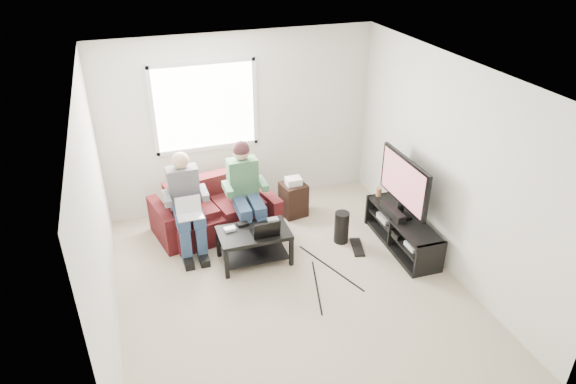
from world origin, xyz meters
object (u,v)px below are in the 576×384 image
at_px(sofa, 215,213).
at_px(subwoofer, 342,227).
at_px(tv, 404,183).
at_px(coffee_table, 254,239).
at_px(tv_stand, 402,233).
at_px(end_table, 293,198).

xyz_separation_m(sofa, subwoofer, (1.57, -0.83, -0.06)).
height_order(tv, subwoofer, tv).
distance_m(coffee_table, tv, 2.06).
distance_m(tv_stand, tv, 0.72).
xyz_separation_m(coffee_table, end_table, (0.86, 0.94, -0.06)).
bearing_deg(tv_stand, coffee_table, 170.72).
height_order(tv_stand, end_table, end_table).
height_order(subwoofer, end_table, end_table).
bearing_deg(subwoofer, sofa, 152.08).
height_order(sofa, tv_stand, sofa).
relative_size(sofa, tv, 1.61).
xyz_separation_m(subwoofer, end_table, (-0.38, 0.90, 0.05)).
bearing_deg(tv_stand, subwoofer, 153.32).
bearing_deg(sofa, tv_stand, -27.53).
distance_m(sofa, end_table, 1.19).
distance_m(coffee_table, end_table, 1.28).
bearing_deg(tv, sofa, 154.44).
height_order(tv, end_table, tv).
distance_m(coffee_table, subwoofer, 1.25).
bearing_deg(tv_stand, end_table, 131.24).
distance_m(subwoofer, end_table, 0.97).
xyz_separation_m(coffee_table, subwoofer, (1.24, 0.04, -0.10)).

